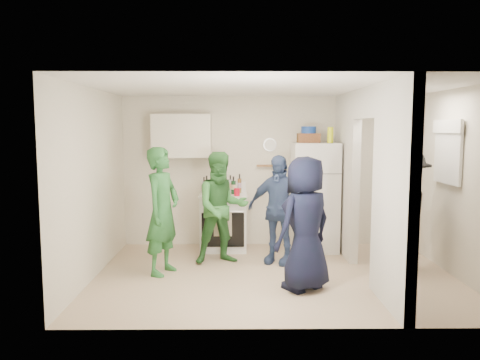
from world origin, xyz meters
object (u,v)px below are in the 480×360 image
blue_bowl (309,130)px  yellow_cup_stack_top (330,135)px  wicker_basket (308,138)px  person_green_left (163,211)px  person_navy (305,224)px  fridge (314,197)px  stove (223,222)px  person_nook (405,211)px  person_green_center (222,208)px  person_denim (278,209)px

blue_bowl → yellow_cup_stack_top: blue_bowl is taller
wicker_basket → yellow_cup_stack_top: 0.36m
person_green_left → person_navy: size_ratio=1.05×
yellow_cup_stack_top → fridge: bearing=155.6°
blue_bowl → person_green_left: (-2.16, -1.28, -1.08)m
yellow_cup_stack_top → person_green_left: bearing=-155.5°
stove → person_navy: 2.22m
wicker_basket → blue_bowl: (0.00, 0.00, 0.13)m
fridge → blue_bowl: blue_bowl is taller
stove → person_nook: (2.52, -1.21, 0.40)m
blue_bowl → person_navy: bearing=-99.5°
person_green_center → person_navy: size_ratio=1.00×
person_green_center → person_green_left: bearing=-162.7°
person_nook → person_denim: bearing=-73.9°
wicker_basket → person_denim: wicker_basket is taller
person_green_center → stove: bearing=74.6°
blue_bowl → person_green_center: 1.94m
person_navy → person_nook: size_ratio=0.96×
stove → blue_bowl: size_ratio=3.81×
fridge → blue_bowl: bearing=153.4°
stove → blue_bowl: bearing=0.8°
person_green_left → blue_bowl: bearing=-37.7°
stove → person_green_left: (-0.79, -1.26, 0.41)m
stove → person_denim: person_denim is taller
yellow_cup_stack_top → person_nook: (0.83, -1.08, -1.01)m
blue_bowl → person_denim: blue_bowl is taller
stove → yellow_cup_stack_top: (1.69, -0.13, 1.41)m
wicker_basket → blue_bowl: bearing=0.0°
fridge → yellow_cup_stack_top: bearing=-24.4°
wicker_basket → stove: bearing=-179.2°
fridge → person_denim: fridge is taller
fridge → person_navy: fridge is taller
wicker_basket → person_green_left: size_ratio=0.20×
fridge → wicker_basket: (-0.10, 0.05, 0.95)m
blue_bowl → person_navy: blue_bowl is taller
stove → person_green_center: person_green_center is taller
yellow_cup_stack_top → person_navy: 2.17m
stove → blue_bowl: (1.37, 0.02, 1.49)m
wicker_basket → blue_bowl: blue_bowl is taller
person_green_center → fridge: bearing=11.3°
fridge → person_nook: (1.05, -1.18, -0.02)m
person_green_center → person_navy: bearing=-62.9°
fridge → person_green_left: size_ratio=1.01×
person_green_left → fridge: bearing=-39.8°
blue_bowl → person_navy: (-0.32, -1.94, -1.13)m
wicker_basket → person_nook: wicker_basket is taller
wicker_basket → person_nook: (1.15, -1.23, -0.96)m
person_green_left → person_green_center: (0.78, 0.50, -0.04)m
blue_bowl → person_green_left: size_ratio=0.14×
stove → wicker_basket: size_ratio=2.61×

